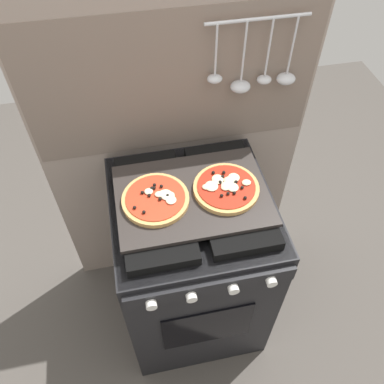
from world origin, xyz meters
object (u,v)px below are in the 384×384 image
(stove, at_px, (192,262))
(pizza_right, at_px, (226,188))
(baking_tray, at_px, (192,195))
(pizza_left, at_px, (156,199))

(stove, distance_m, pizza_right, 0.49)
(stove, relative_size, baking_tray, 1.67)
(pizza_left, height_order, pizza_right, same)
(pizza_left, bearing_deg, pizza_right, 0.08)
(pizza_left, distance_m, pizza_right, 0.25)
(stove, xyz_separation_m, pizza_left, (-0.13, -0.00, 0.48))
(stove, xyz_separation_m, baking_tray, (0.00, 0.00, 0.46))
(baking_tray, distance_m, pizza_right, 0.12)
(baking_tray, height_order, pizza_left, pizza_left)
(pizza_left, xyz_separation_m, pizza_right, (0.25, 0.00, 0.00))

